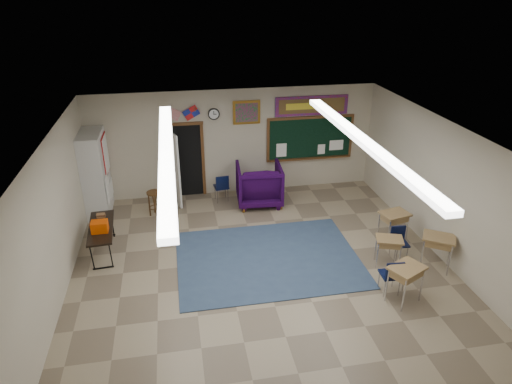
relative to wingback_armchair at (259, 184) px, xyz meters
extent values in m
plane|color=gray|center=(-0.54, -3.61, -0.56)|extent=(9.00, 9.00, 0.00)
cube|color=beige|center=(-0.54, 0.89, 0.94)|extent=(8.00, 0.04, 3.00)
cube|color=beige|center=(-4.54, -3.61, 0.94)|extent=(0.04, 9.00, 3.00)
cube|color=beige|center=(3.46, -3.61, 0.94)|extent=(0.04, 9.00, 3.00)
cube|color=beige|center=(-0.54, -3.61, 2.44)|extent=(8.00, 9.00, 0.04)
cube|color=#32465F|center=(-0.34, -2.81, -0.55)|extent=(4.00, 3.00, 0.02)
cube|color=black|center=(-1.94, 0.88, 0.49)|extent=(0.95, 0.04, 2.10)
cube|color=silver|center=(-2.28, 0.44, 0.47)|extent=(0.35, 0.86, 2.05)
cube|color=brown|center=(1.66, 0.86, 0.94)|extent=(2.55, 0.05, 1.30)
cube|color=black|center=(1.66, 0.85, 0.94)|extent=(2.40, 0.03, 1.15)
cube|color=brown|center=(1.66, 0.80, 0.34)|extent=(2.40, 0.12, 0.04)
cube|color=red|center=(1.66, 0.86, 1.89)|extent=(2.10, 0.04, 0.55)
cube|color=brown|center=(1.66, 0.85, 1.89)|extent=(1.90, 0.03, 0.40)
cube|color=#9A661D|center=(-0.19, 0.86, 1.79)|extent=(0.75, 0.05, 0.65)
cube|color=#A51466|center=(-0.19, 0.85, 1.79)|extent=(0.62, 0.03, 0.52)
cylinder|color=black|center=(-1.09, 0.86, 1.79)|extent=(0.32, 0.05, 0.32)
cylinder|color=white|center=(-1.09, 0.84, 1.79)|extent=(0.26, 0.02, 0.26)
cube|color=silver|center=(-4.26, 0.24, 0.54)|extent=(0.55, 1.25, 2.20)
imported|color=black|center=(0.00, 0.00, 0.00)|extent=(1.29, 1.32, 1.12)
cube|color=#9B7848|center=(2.15, -3.51, 0.09)|extent=(0.66, 0.57, 0.04)
cube|color=brown|center=(2.15, -3.51, 0.00)|extent=(0.57, 0.49, 0.11)
cube|color=#9B7848|center=(2.70, -2.61, 0.18)|extent=(0.72, 0.61, 0.04)
cube|color=brown|center=(2.70, -2.61, 0.07)|extent=(0.63, 0.51, 0.13)
cube|color=#9B7848|center=(1.92, -4.71, 0.20)|extent=(0.80, 0.72, 0.04)
cube|color=brown|center=(1.92, -4.71, 0.09)|extent=(0.69, 0.62, 0.13)
cube|color=#9B7848|center=(3.11, -3.80, 0.20)|extent=(0.81, 0.76, 0.04)
cube|color=brown|center=(3.11, -3.80, 0.09)|extent=(0.70, 0.65, 0.13)
cube|color=black|center=(-3.95, -1.83, 0.07)|extent=(0.63, 1.61, 0.04)
cube|color=#EE4604|center=(-3.93, -2.05, 0.21)|extent=(0.35, 0.26, 0.24)
cylinder|color=#523618|center=(-2.82, -0.22, 0.08)|extent=(0.38, 0.38, 0.04)
torus|color=#523618|center=(-2.82, -0.22, -0.34)|extent=(0.31, 0.31, 0.02)
camera|label=1|loc=(-2.17, -11.18, 5.11)|focal=32.00mm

